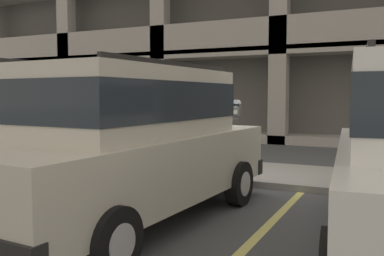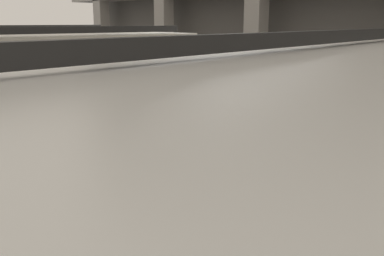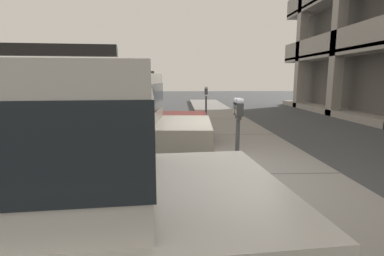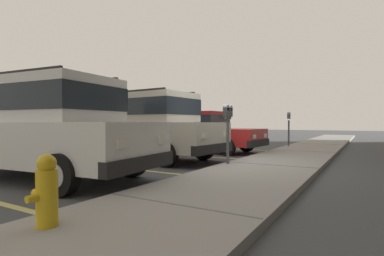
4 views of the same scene
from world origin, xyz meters
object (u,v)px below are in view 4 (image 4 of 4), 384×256
object	(u,v)px
red_sedan	(202,130)
fire_hydrant	(46,191)
silver_suv	(146,124)
dark_hatchback	(44,124)
parking_meter_near	(228,120)
parking_meter_far	(289,124)

from	to	relation	value
red_sedan	fire_hydrant	size ratio (longest dim) A/B	6.50
silver_suv	red_sedan	size ratio (longest dim) A/B	1.07
dark_hatchback	fire_hydrant	world-z (taller)	dark_hatchback
dark_hatchback	fire_hydrant	bearing A→B (deg)	51.72
parking_meter_near	parking_meter_far	xyz separation A→B (m)	(-6.45, 0.01, -0.11)
silver_suv	parking_meter_near	distance (m)	2.84
dark_hatchback	parking_meter_near	bearing A→B (deg)	134.46
dark_hatchback	fire_hydrant	distance (m)	3.52
red_sedan	fire_hydrant	xyz separation A→B (m)	(8.38, 2.86, -0.36)
dark_hatchback	fire_hydrant	size ratio (longest dim) A/B	7.06
fire_hydrant	red_sedan	bearing A→B (deg)	-161.18
red_sedan	parking_meter_far	distance (m)	4.00
parking_meter_near	parking_meter_far	bearing A→B (deg)	179.88
parking_meter_near	fire_hydrant	world-z (taller)	parking_meter_near
silver_suv	red_sedan	bearing A→B (deg)	178.32
dark_hatchback	parking_meter_near	world-z (taller)	dark_hatchback
silver_suv	parking_meter_far	world-z (taller)	silver_suv
silver_suv	dark_hatchback	size ratio (longest dim) A/B	0.99
red_sedan	dark_hatchback	distance (m)	6.52
parking_meter_far	parking_meter_near	bearing A→B (deg)	-0.12
silver_suv	dark_hatchback	distance (m)	3.45
silver_suv	dark_hatchback	xyz separation A→B (m)	(3.45, 0.21, 0.00)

